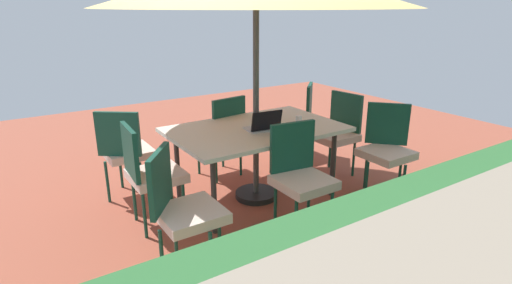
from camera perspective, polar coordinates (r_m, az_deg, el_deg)
ground_plane at (r=4.47m, az=-0.00°, el=-7.70°), size 10.00×10.00×0.02m
hedge_row at (r=2.79m, az=29.14°, el=-14.74°), size 6.30×0.63×1.09m
dining_table at (r=4.20m, az=-0.00°, el=1.31°), size 1.71×1.11×0.78m
chair_southwest at (r=5.51m, az=5.75°, el=3.59°), size 0.59×0.59×0.98m
chair_northeast at (r=3.12m, az=-10.24°, el=-8.71°), size 0.58×0.58×0.98m
chair_north at (r=3.66m, az=6.13°, el=-4.30°), size 0.48×0.49×0.98m
chair_northwest at (r=4.53m, az=17.57°, el=-0.55°), size 0.59×0.59×0.98m
chair_west at (r=4.95m, az=11.14°, el=1.59°), size 0.49×0.48×0.98m
chair_southeast at (r=4.45m, az=-17.58°, el=-0.89°), size 0.58×0.58×0.98m
chair_south at (r=4.81m, az=-4.73°, el=1.38°), size 0.48×0.49×0.98m
chair_east at (r=3.82m, az=-14.55°, el=-3.83°), size 0.47×0.46×0.98m
laptop at (r=4.08m, az=1.02°, el=2.27°), size 0.35×0.28×0.21m
cup at (r=4.26m, az=5.91°, el=2.95°), size 0.06×0.06×0.11m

